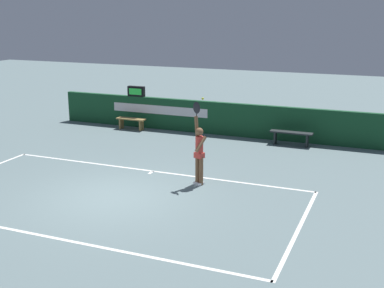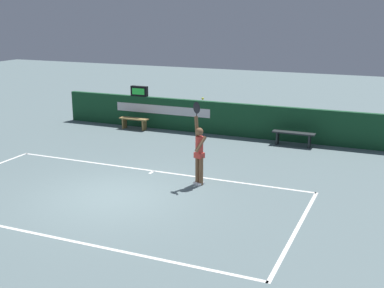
{
  "view_description": "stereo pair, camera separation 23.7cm",
  "coord_description": "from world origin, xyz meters",
  "px_view_note": "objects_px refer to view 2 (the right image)",
  "views": [
    {
      "loc": [
        6.93,
        -11.31,
        4.99
      ],
      "look_at": [
        1.61,
        1.77,
        1.22
      ],
      "focal_mm": 47.43,
      "sensor_mm": 36.0,
      "label": 1
    },
    {
      "loc": [
        7.15,
        -11.21,
        4.99
      ],
      "look_at": [
        1.61,
        1.77,
        1.22
      ],
      "focal_mm": 47.43,
      "sensor_mm": 36.0,
      "label": 2
    }
  ],
  "objects_px": {
    "courtside_bench_far": "(294,135)",
    "tennis_ball": "(203,99)",
    "speed_display": "(139,91)",
    "tennis_player": "(199,151)",
    "courtside_bench_near": "(134,121)"
  },
  "relations": [
    {
      "from": "courtside_bench_far",
      "to": "courtside_bench_near",
      "type": "bearing_deg",
      "value": 179.69
    },
    {
      "from": "tennis_ball",
      "to": "courtside_bench_near",
      "type": "bearing_deg",
      "value": 134.65
    },
    {
      "from": "speed_display",
      "to": "tennis_player",
      "type": "xyz_separation_m",
      "value": [
        5.27,
        -6.04,
        -0.54
      ]
    },
    {
      "from": "courtside_bench_near",
      "to": "speed_display",
      "type": "bearing_deg",
      "value": 92.81
    },
    {
      "from": "speed_display",
      "to": "tennis_player",
      "type": "relative_size",
      "value": 0.31
    },
    {
      "from": "tennis_ball",
      "to": "courtside_bench_far",
      "type": "bearing_deg",
      "value": 73.97
    },
    {
      "from": "speed_display",
      "to": "tennis_ball",
      "type": "xyz_separation_m",
      "value": [
        5.35,
        -5.97,
        0.99
      ]
    },
    {
      "from": "tennis_player",
      "to": "courtside_bench_near",
      "type": "relative_size",
      "value": 1.9
    },
    {
      "from": "tennis_ball",
      "to": "courtside_bench_near",
      "type": "relative_size",
      "value": 0.05
    },
    {
      "from": "tennis_player",
      "to": "courtside_bench_near",
      "type": "bearing_deg",
      "value": 133.87
    },
    {
      "from": "tennis_ball",
      "to": "courtside_bench_near",
      "type": "height_order",
      "value": "tennis_ball"
    },
    {
      "from": "courtside_bench_far",
      "to": "tennis_player",
      "type": "bearing_deg",
      "value": -106.6
    },
    {
      "from": "speed_display",
      "to": "tennis_ball",
      "type": "distance_m",
      "value": 8.08
    },
    {
      "from": "speed_display",
      "to": "courtside_bench_near",
      "type": "distance_m",
      "value": 1.33
    },
    {
      "from": "courtside_bench_far",
      "to": "tennis_ball",
      "type": "bearing_deg",
      "value": -106.03
    }
  ]
}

